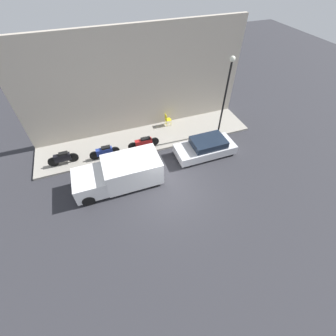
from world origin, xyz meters
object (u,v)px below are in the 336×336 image
object	(u,v)px
parked_car	(206,147)
streetlamp	(227,88)
motorcycle_red	(144,142)
motorcycle_black	(63,158)
delivery_van	(120,173)
motorcycle_blue	(105,152)
cafe_chair	(167,119)

from	to	relation	value
parked_car	streetlamp	bearing A→B (deg)	-49.04
motorcycle_red	streetlamp	bearing A→B (deg)	-92.60
parked_car	motorcycle_black	world-z (taller)	parked_car
parked_car	motorcycle_red	distance (m)	4.17
parked_car	streetlamp	distance (m)	3.92
motorcycle_black	motorcycle_red	bearing A→B (deg)	-92.33
parked_car	motorcycle_black	xyz separation A→B (m)	(2.08, 8.92, 0.04)
delivery_van	motorcycle_red	xyz separation A→B (m)	(2.54, -2.12, -0.28)
parked_car	motorcycle_blue	world-z (taller)	parked_car
motorcycle_red	delivery_van	bearing A→B (deg)	140.14
streetlamp	cafe_chair	distance (m)	4.89
delivery_van	motorcycle_black	world-z (taller)	delivery_van
parked_car	motorcycle_blue	xyz separation A→B (m)	(1.82, 6.36, 0.02)
parked_car	streetlamp	world-z (taller)	streetlamp
motorcycle_black	delivery_van	bearing A→B (deg)	-131.73
delivery_van	motorcycle_black	size ratio (longest dim) A/B	2.66
motorcycle_blue	streetlamp	xyz separation A→B (m)	(-0.20, -8.22, 3.03)
parked_car	delivery_van	xyz separation A→B (m)	(-0.67, 5.84, 0.29)
motorcycle_black	cafe_chair	distance (m)	7.79
streetlamp	cafe_chair	world-z (taller)	streetlamp
motorcycle_blue	motorcycle_red	bearing A→B (deg)	-88.90
delivery_van	motorcycle_black	xyz separation A→B (m)	(2.75, 3.08, -0.25)
parked_car	cafe_chair	xyz separation A→B (m)	(3.84, 1.34, 0.09)
parked_car	delivery_van	distance (m)	5.89
delivery_van	motorcycle_red	bearing A→B (deg)	-39.86
parked_car	delivery_van	bearing A→B (deg)	96.53
parked_car	motorcycle_blue	bearing A→B (deg)	74.06
parked_car	streetlamp	xyz separation A→B (m)	(1.61, -1.86, 3.05)
delivery_van	streetlamp	world-z (taller)	streetlamp
delivery_van	cafe_chair	distance (m)	6.38
motorcycle_red	cafe_chair	size ratio (longest dim) A/B	2.33
motorcycle_red	cafe_chair	world-z (taller)	cafe_chair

